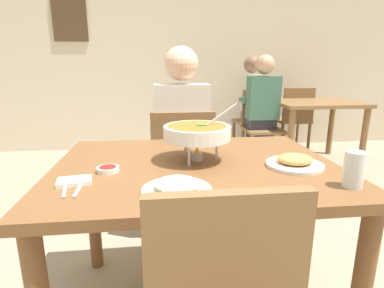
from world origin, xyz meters
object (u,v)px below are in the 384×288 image
(diner_main, at_px, (181,131))
(chair_bg_middle, at_px, (258,116))
(chair_diner_main, at_px, (182,165))
(rice_plate, at_px, (177,187))
(dining_table_main, at_px, (196,187))
(drink_glass, at_px, (354,171))
(chair_bg_right, at_px, (294,116))
(patron_bg_left, at_px, (262,104))
(appetizer_plate, at_px, (295,162))
(patron_bg_middle, at_px, (253,99))
(curry_bowl, at_px, (197,133))
(dining_table_far, at_px, (315,113))
(sauce_dish, at_px, (108,169))
(chair_bg_left, at_px, (261,122))

(diner_main, height_order, chair_bg_middle, diner_main)
(chair_diner_main, bearing_deg, rice_plate, -95.65)
(dining_table_main, height_order, drink_glass, drink_glass)
(dining_table_main, distance_m, chair_bg_middle, 3.00)
(chair_bg_right, bearing_deg, patron_bg_left, -143.73)
(appetizer_plate, relative_size, patron_bg_middle, 0.18)
(curry_bowl, bearing_deg, chair_bg_middle, 65.80)
(diner_main, bearing_deg, appetizer_plate, -64.88)
(chair_bg_middle, height_order, patron_bg_middle, patron_bg_middle)
(drink_glass, bearing_deg, diner_main, 114.81)
(rice_plate, xyz_separation_m, dining_table_far, (1.85, 2.52, -0.16))
(rice_plate, height_order, dining_table_far, rice_plate)
(diner_main, bearing_deg, sauce_dish, -113.33)
(sauce_dish, bearing_deg, patron_bg_middle, 61.88)
(rice_plate, xyz_separation_m, patron_bg_left, (1.19, 2.55, -0.04))
(dining_table_main, xyz_separation_m, chair_bg_left, (1.10, 2.29, -0.15))
(chair_bg_right, relative_size, patron_bg_middle, 0.69)
(dining_table_main, height_order, appetizer_plate, appetizer_plate)
(rice_plate, bearing_deg, diner_main, 84.52)
(curry_bowl, height_order, chair_bg_right, curry_bowl)
(rice_plate, distance_m, chair_bg_left, 2.88)
(chair_bg_middle, bearing_deg, chair_diner_main, -121.65)
(chair_bg_left, bearing_deg, chair_bg_right, 33.97)
(chair_bg_right, distance_m, patron_bg_middle, 0.63)
(curry_bowl, bearing_deg, sauce_dish, -163.63)
(diner_main, relative_size, sauce_dish, 14.56)
(chair_bg_right, bearing_deg, dining_table_main, -122.52)
(chair_bg_middle, xyz_separation_m, patron_bg_middle, (-0.08, 0.03, 0.24))
(patron_bg_left, bearing_deg, appetizer_plate, -105.99)
(chair_diner_main, distance_m, dining_table_far, 2.27)
(patron_bg_middle, bearing_deg, chair_bg_middle, -22.42)
(dining_table_main, relative_size, chair_bg_left, 1.36)
(sauce_dish, relative_size, patron_bg_left, 0.07)
(dining_table_far, xyz_separation_m, chair_bg_left, (-0.65, 0.08, -0.12))
(rice_plate, distance_m, dining_table_far, 3.13)
(chair_bg_middle, distance_m, patron_bg_middle, 0.25)
(dining_table_far, height_order, patron_bg_left, patron_bg_left)
(rice_plate, relative_size, patron_bg_left, 0.18)
(sauce_dish, bearing_deg, chair_bg_middle, 60.44)
(curry_bowl, relative_size, appetizer_plate, 1.39)
(drink_glass, relative_size, dining_table_far, 0.13)
(dining_table_main, distance_m, patron_bg_middle, 3.00)
(curry_bowl, relative_size, rice_plate, 1.39)
(drink_glass, bearing_deg, chair_bg_right, 68.25)
(rice_plate, relative_size, drink_glass, 1.85)
(chair_bg_middle, bearing_deg, rice_plate, -113.52)
(chair_bg_right, bearing_deg, patron_bg_middle, 174.91)
(diner_main, height_order, drink_glass, diner_main)
(chair_bg_right, bearing_deg, dining_table_far, -88.27)
(drink_glass, bearing_deg, chair_bg_left, 77.46)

